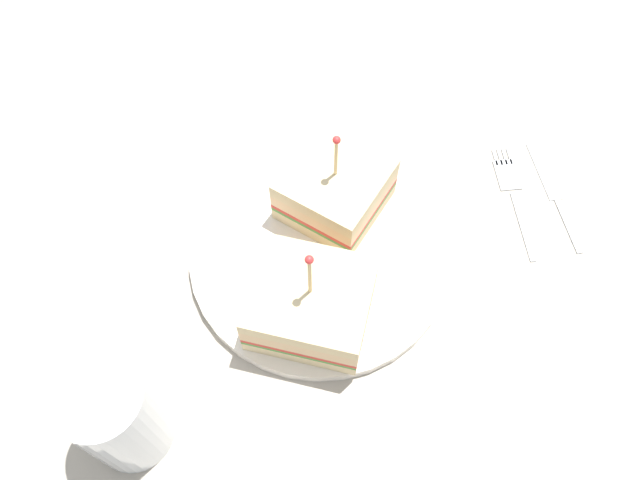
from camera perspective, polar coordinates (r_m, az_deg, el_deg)
ground_plane at (r=62.04cm, az=0.00°, el=-1.85°), size 105.70×105.70×2.00cm
plate at (r=60.64cm, az=0.00°, el=-1.17°), size 24.12×24.12×1.14cm
sandwich_half_front at (r=60.42cm, az=1.30°, el=4.42°), size 12.10×12.08×10.42cm
sandwich_half_back at (r=54.95cm, az=-0.82°, el=-5.59°), size 11.84×12.42×11.10cm
drink_glass at (r=52.99cm, az=-17.08°, el=-14.64°), size 6.41×6.41×10.93cm
fork at (r=67.56cm, az=16.40°, el=4.39°), size 12.73×2.39×0.35cm
knife at (r=68.86cm, az=19.64°, el=4.37°), size 12.74×1.65×0.35cm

